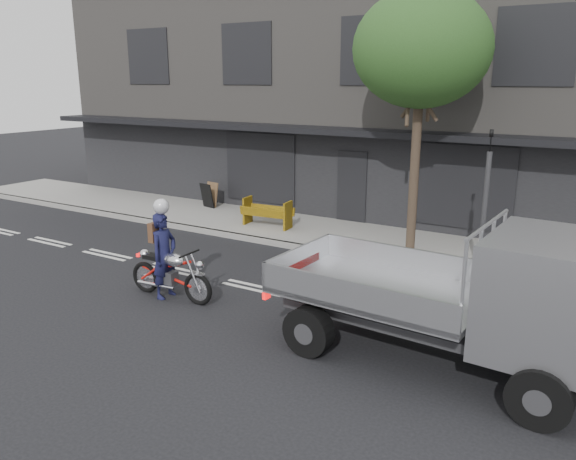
# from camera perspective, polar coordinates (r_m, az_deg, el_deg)

# --- Properties ---
(ground) EXTENTS (80.00, 80.00, 0.00)m
(ground) POSITION_cam_1_polar(r_m,az_deg,el_deg) (12.82, -3.45, -5.88)
(ground) COLOR black
(ground) RESTS_ON ground
(sidewalk) EXTENTS (32.00, 3.20, 0.15)m
(sidewalk) POSITION_cam_1_polar(r_m,az_deg,el_deg) (16.69, 5.67, -0.67)
(sidewalk) COLOR gray
(sidewalk) RESTS_ON ground
(kerb) EXTENTS (32.00, 0.20, 0.15)m
(kerb) POSITION_cam_1_polar(r_m,az_deg,el_deg) (15.31, 3.10, -2.06)
(kerb) COLOR gray
(kerb) RESTS_ON ground
(building_main) EXTENTS (26.00, 10.00, 8.00)m
(building_main) POSITION_cam_1_polar(r_m,az_deg,el_deg) (22.23, 13.48, 13.17)
(building_main) COLOR slate
(building_main) RESTS_ON ground
(street_tree) EXTENTS (3.40, 3.40, 6.74)m
(street_tree) POSITION_cam_1_polar(r_m,az_deg,el_deg) (14.81, 13.42, 17.38)
(street_tree) COLOR #382B21
(street_tree) RESTS_ON ground
(traffic_light_pole) EXTENTS (0.12, 0.12, 3.50)m
(traffic_light_pole) POSITION_cam_1_polar(r_m,az_deg,el_deg) (13.78, 19.33, 1.94)
(traffic_light_pole) COLOR #2D2D30
(traffic_light_pole) RESTS_ON ground
(motorcycle) EXTENTS (2.18, 0.63, 1.12)m
(motorcycle) POSITION_cam_1_polar(r_m,az_deg,el_deg) (12.31, -11.86, -4.25)
(motorcycle) COLOR black
(motorcycle) RESTS_ON ground
(rider) EXTENTS (0.46, 0.69, 1.86)m
(rider) POSITION_cam_1_polar(r_m,az_deg,el_deg) (12.30, -12.47, -2.56)
(rider) COLOR #15163A
(rider) RESTS_ON ground
(flatbed_ute) EXTENTS (5.57, 2.54, 2.53)m
(flatbed_ute) POSITION_cam_1_polar(r_m,az_deg,el_deg) (9.12, 22.52, -6.27)
(flatbed_ute) COLOR black
(flatbed_ute) RESTS_ON ground
(construction_barrier) EXTENTS (1.64, 0.77, 0.89)m
(construction_barrier) POSITION_cam_1_polar(r_m,az_deg,el_deg) (17.21, -2.54, 1.67)
(construction_barrier) COLOR #F5B30C
(construction_barrier) RESTS_ON sidewalk
(sandwich_board) EXTENTS (0.62, 0.47, 0.88)m
(sandwich_board) POSITION_cam_1_polar(r_m,az_deg,el_deg) (20.13, -8.25, 3.47)
(sandwich_board) COLOR black
(sandwich_board) RESTS_ON sidewalk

